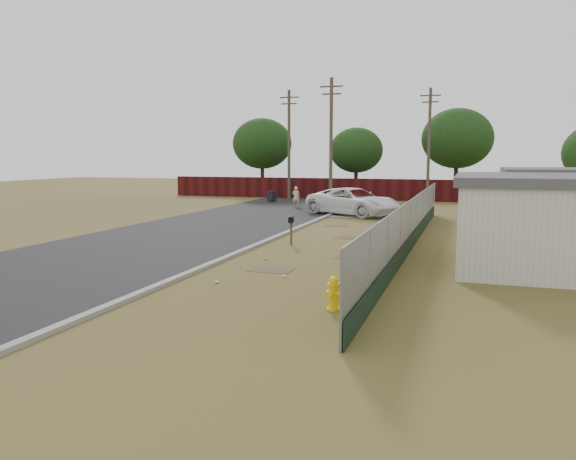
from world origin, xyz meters
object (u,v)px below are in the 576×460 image
(pedestrian, at_px, (296,197))
(trash_bin, at_px, (272,196))
(fire_hydrant, at_px, (334,294))
(mailbox, at_px, (291,222))
(pickup_truck, at_px, (353,202))

(pedestrian, distance_m, trash_bin, 5.08)
(fire_hydrant, height_order, trash_bin, trash_bin)
(mailbox, xyz_separation_m, pedestrian, (-4.88, 16.32, -0.19))
(mailbox, height_order, pedestrian, pedestrian)
(fire_hydrant, distance_m, mailbox, 10.25)
(mailbox, distance_m, trash_bin, 21.80)
(pedestrian, bearing_deg, mailbox, 105.32)
(pedestrian, relative_size, trash_bin, 1.67)
(fire_hydrant, relative_size, trash_bin, 0.96)
(fire_hydrant, xyz_separation_m, trash_bin, (-12.24, 29.59, 0.06))
(fire_hydrant, distance_m, pedestrian, 27.23)
(trash_bin, bearing_deg, pickup_truck, -43.43)
(fire_hydrant, xyz_separation_m, pedestrian, (-8.97, 25.70, 0.35))
(pickup_truck, xyz_separation_m, trash_bin, (-8.27, 7.83, -0.39))
(pickup_truck, relative_size, pedestrian, 4.07)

